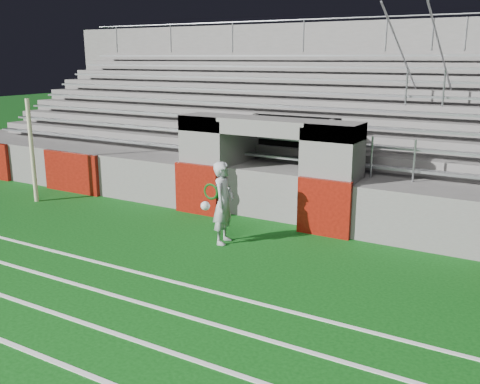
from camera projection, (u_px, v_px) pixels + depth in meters
The scene contains 5 objects.
ground at pixel (188, 261), 11.02m from camera, with size 90.00×90.00×0.00m, color #0B430F.
field_post at pixel (32, 151), 15.22m from camera, with size 0.12×0.12×2.96m, color beige.
stadium_structure at pixel (330, 139), 17.33m from camera, with size 26.00×8.48×5.42m.
goalkeeper_with_ball at pixel (223, 203), 11.88m from camera, with size 0.74×0.75×1.86m.
hose_coil at pixel (212, 191), 13.94m from camera, with size 0.50×0.14×0.50m.
Camera 1 is at (6.13, -8.38, 4.08)m, focal length 40.00 mm.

